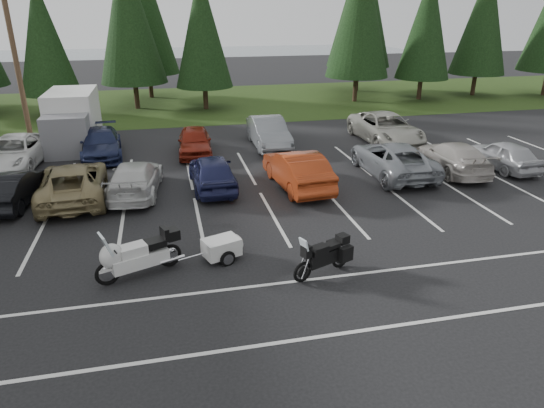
{
  "coord_description": "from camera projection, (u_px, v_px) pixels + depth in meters",
  "views": [
    {
      "loc": [
        -3.11,
        -14.83,
        7.2
      ],
      "look_at": [
        0.1,
        -0.5,
        1.16
      ],
      "focal_mm": 32.0,
      "sensor_mm": 36.0,
      "label": 1
    }
  ],
  "objects": [
    {
      "name": "car_far_4",
      "position": [
        386.0,
        128.0,
        27.15
      ],
      "size": [
        2.73,
        5.82,
        1.61
      ],
      "primitive_type": "imported",
      "rotation": [
        0.0,
        0.0,
        0.01
      ],
      "color": "#A6A498",
      "rests_on": "ground"
    },
    {
      "name": "touring_motorcycle",
      "position": [
        138.0,
        251.0,
        13.65
      ],
      "size": [
        2.93,
        1.84,
        1.56
      ],
      "primitive_type": null,
      "rotation": [
        0.0,
        0.0,
        0.38
      ],
      "color": "silver",
      "rests_on": "ground"
    },
    {
      "name": "conifer_8",
      "position": [
        484.0,
        19.0,
        39.45
      ],
      "size": [
        4.53,
        4.53,
        10.56
      ],
      "color": "#332316",
      "rests_on": "ground"
    },
    {
      "name": "adventure_motorcycle",
      "position": [
        322.0,
        253.0,
        13.73
      ],
      "size": [
        2.37,
        1.57,
        1.36
      ],
      "primitive_type": null,
      "rotation": [
        0.0,
        0.0,
        0.39
      ],
      "color": "black",
      "rests_on": "ground"
    },
    {
      "name": "car_near_1",
      "position": [
        12.0,
        188.0,
        18.64
      ],
      "size": [
        1.79,
        4.15,
        1.33
      ],
      "primitive_type": "imported",
      "rotation": [
        0.0,
        0.0,
        3.04
      ],
      "color": "black",
      "rests_on": "ground"
    },
    {
      "name": "utility_pole",
      "position": [
        16.0,
        60.0,
        23.77
      ],
      "size": [
        1.6,
        0.26,
        9.0
      ],
      "color": "#473321",
      "rests_on": "ground"
    },
    {
      "name": "grass_strip",
      "position": [
        203.0,
        103.0,
        38.41
      ],
      "size": [
        80.0,
        16.0,
        0.01
      ],
      "primitive_type": "cube",
      "color": "#233A12",
      "rests_on": "ground"
    },
    {
      "name": "conifer_back_c",
      "position": [
        362.0,
        1.0,
        40.92
      ],
      "size": [
        5.5,
        5.5,
        12.81
      ],
      "color": "#332316",
      "rests_on": "ground"
    },
    {
      "name": "car_far_1",
      "position": [
        101.0,
        143.0,
        24.57
      ],
      "size": [
        2.34,
        4.92,
        1.38
      ],
      "primitive_type": "imported",
      "rotation": [
        0.0,
        0.0,
        0.09
      ],
      "color": "#1A2143",
      "rests_on": "ground"
    },
    {
      "name": "conifer_3",
      "position": [
        43.0,
        37.0,
        31.93
      ],
      "size": [
        3.87,
        3.87,
        9.02
      ],
      "color": "#332316",
      "rests_on": "ground"
    },
    {
      "name": "ground",
      "position": [
        266.0,
        230.0,
        16.75
      ],
      "size": [
        120.0,
        120.0,
        0.0
      ],
      "primitive_type": "plane",
      "color": "black",
      "rests_on": "ground"
    },
    {
      "name": "stall_markings",
      "position": [
        255.0,
        208.0,
        18.56
      ],
      "size": [
        32.0,
        16.0,
        0.01
      ],
      "primitive_type": "cube",
      "color": "silver",
      "rests_on": "ground"
    },
    {
      "name": "conifer_4",
      "position": [
        128.0,
        15.0,
        33.92
      ],
      "size": [
        4.8,
        4.8,
        11.17
      ],
      "color": "#332316",
      "rests_on": "ground"
    },
    {
      "name": "conifer_7",
      "position": [
        427.0,
        24.0,
        37.75
      ],
      "size": [
        4.27,
        4.27,
        9.94
      ],
      "color": "#332316",
      "rests_on": "ground"
    },
    {
      "name": "car_far_0",
      "position": [
        14.0,
        152.0,
        22.99
      ],
      "size": [
        2.88,
        5.44,
        1.46
      ],
      "primitive_type": "imported",
      "rotation": [
        0.0,
        0.0,
        -0.09
      ],
      "color": "white",
      "rests_on": "ground"
    },
    {
      "name": "conifer_6",
      "position": [
        360.0,
        12.0,
        36.57
      ],
      "size": [
        4.93,
        4.93,
        11.48
      ],
      "color": "#332316",
      "rests_on": "ground"
    },
    {
      "name": "car_near_6",
      "position": [
        392.0,
        159.0,
        21.97
      ],
      "size": [
        2.49,
        5.37,
        1.49
      ],
      "primitive_type": "imported",
      "rotation": [
        0.0,
        0.0,
        3.14
      ],
      "color": "gray",
      "rests_on": "ground"
    },
    {
      "name": "car_near_8",
      "position": [
        503.0,
        155.0,
        22.77
      ],
      "size": [
        1.78,
        4.05,
        1.36
      ],
      "primitive_type": "imported",
      "rotation": [
        0.0,
        0.0,
        3.19
      ],
      "color": "#ACADB1",
      "rests_on": "ground"
    },
    {
      "name": "cargo_trailer",
      "position": [
        222.0,
        249.0,
        14.65
      ],
      "size": [
        1.74,
        1.33,
        0.71
      ],
      "primitive_type": null,
      "rotation": [
        0.0,
        0.0,
        0.34
      ],
      "color": "silver",
      "rests_on": "ground"
    },
    {
      "name": "car_far_3",
      "position": [
        269.0,
        133.0,
        26.25
      ],
      "size": [
        1.68,
        4.81,
        1.58
      ],
      "primitive_type": "imported",
      "rotation": [
        0.0,
        0.0,
        0.0
      ],
      "color": "slate",
      "rests_on": "ground"
    },
    {
      "name": "car_near_5",
      "position": [
        297.0,
        169.0,
        20.39
      ],
      "size": [
        2.07,
        4.91,
        1.58
      ],
      "primitive_type": "imported",
      "rotation": [
        0.0,
        0.0,
        3.23
      ],
      "color": "#9E3414",
      "rests_on": "ground"
    },
    {
      "name": "car_near_2",
      "position": [
        73.0,
        182.0,
        19.09
      ],
      "size": [
        2.79,
        5.42,
        1.46
      ],
      "primitive_type": "imported",
      "rotation": [
        0.0,
        0.0,
        3.21
      ],
      "color": "olive",
      "rests_on": "ground"
    },
    {
      "name": "car_near_4",
      "position": [
        212.0,
        172.0,
        20.28
      ],
      "size": [
        1.84,
        4.35,
        1.47
      ],
      "primitive_type": "imported",
      "rotation": [
        0.0,
        0.0,
        3.17
      ],
      "color": "#1C1F47",
      "rests_on": "ground"
    },
    {
      "name": "lake_water",
      "position": [
        212.0,
        61.0,
        67.19
      ],
      "size": [
        70.0,
        50.0,
        0.02
      ],
      "primitive_type": "cube",
      "color": "slate",
      "rests_on": "ground"
    },
    {
      "name": "box_truck",
      "position": [
        71.0,
        121.0,
        25.86
      ],
      "size": [
        2.4,
        5.6,
        2.9
      ],
      "primitive_type": null,
      "color": "silver",
      "rests_on": "ground"
    },
    {
      "name": "conifer_back_b",
      "position": [
        144.0,
        11.0,
        38.18
      ],
      "size": [
        4.97,
        4.97,
        11.58
      ],
      "color": "#332316",
      "rests_on": "ground"
    },
    {
      "name": "car_far_2",
      "position": [
        195.0,
        141.0,
        24.93
      ],
      "size": [
        1.89,
        4.21,
        1.4
      ],
      "primitive_type": "imported",
      "rotation": [
        0.0,
        0.0,
        -0.06
      ],
      "color": "maroon",
      "rests_on": "ground"
    },
    {
      "name": "car_near_3",
      "position": [
        135.0,
        178.0,
        19.68
      ],
      "size": [
        2.38,
        4.85,
        1.36
      ],
      "primitive_type": "imported",
      "rotation": [
        0.0,
        0.0,
        3.04
      ],
      "color": "silver",
      "rests_on": "ground"
    },
    {
      "name": "car_near_7",
      "position": [
        453.0,
        157.0,
        22.36
      ],
      "size": [
        2.32,
        4.93,
        1.39
      ],
      "primitive_type": "imported",
      "rotation": [
        0.0,
        0.0,
        3.06
      ],
      "color": "#B3ABA4",
      "rests_on": "ground"
    },
    {
      "name": "conifer_5",
      "position": [
        202.0,
        29.0,
        34.1
      ],
      "size": [
        4.14,
        4.14,
        9.63
      ],
      "color": "#332316",
      "rests_on": "ground"
    }
  ]
}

